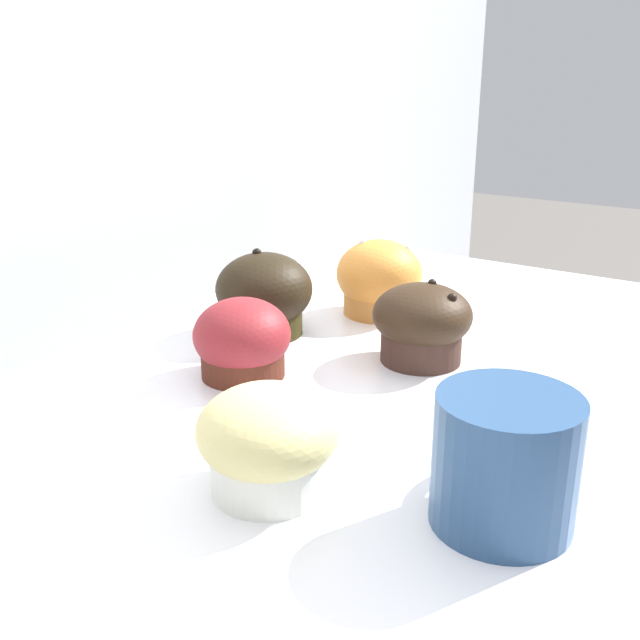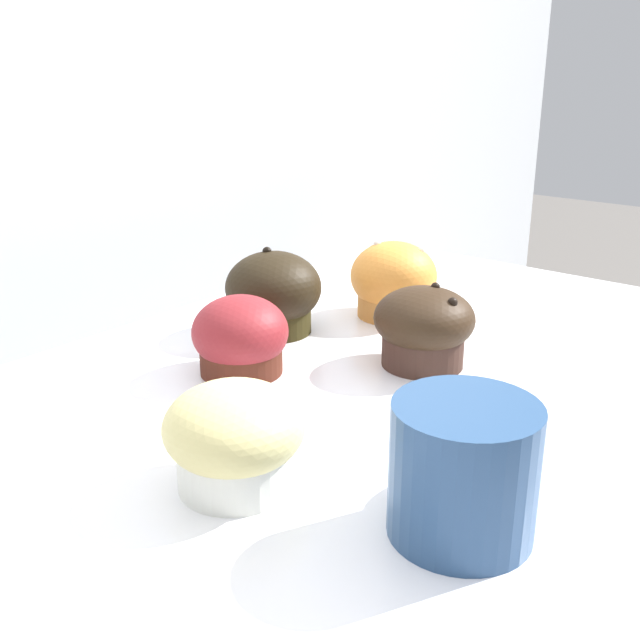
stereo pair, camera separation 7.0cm
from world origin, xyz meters
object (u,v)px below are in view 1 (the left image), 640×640
muffin_front_left (242,341)px  muffin_front_center (379,280)px  muffin_front_right (264,295)px  coffee_cup (505,457)px  muffin_back_right (268,440)px  muffin_back_left (422,323)px

muffin_front_left → muffin_front_center: bearing=-4.9°
muffin_front_right → coffee_cup: muffin_front_right is taller
muffin_back_right → muffin_front_right: bearing=37.5°
muffin_front_center → muffin_back_right: muffin_front_center is taller
muffin_front_center → muffin_front_left: (-0.22, 0.02, -0.01)m
muffin_front_left → muffin_back_right: bearing=-136.3°
muffin_back_left → muffin_back_right: 0.26m
muffin_front_right → muffin_back_right: bearing=-142.5°
muffin_front_center → coffee_cup: 0.41m
muffin_back_right → muffin_front_right: 0.31m
muffin_front_left → muffin_back_left: bearing=-45.2°
muffin_back_left → muffin_front_center: bearing=45.1°
muffin_front_center → muffin_back_right: 0.38m
muffin_back_right → muffin_front_left: (0.14, 0.14, -0.00)m
coffee_cup → muffin_back_right: bearing=109.6°
muffin_back_right → coffee_cup: (0.05, -0.15, 0.01)m
coffee_cup → muffin_front_left: bearing=72.2°
muffin_front_left → muffin_front_right: 0.11m
muffin_front_center → muffin_back_left: muffin_front_center is taller
coffee_cup → muffin_front_right: bearing=60.0°
muffin_front_center → muffin_front_right: (-0.12, 0.07, 0.00)m
muffin_front_center → muffin_back_right: size_ratio=1.01×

